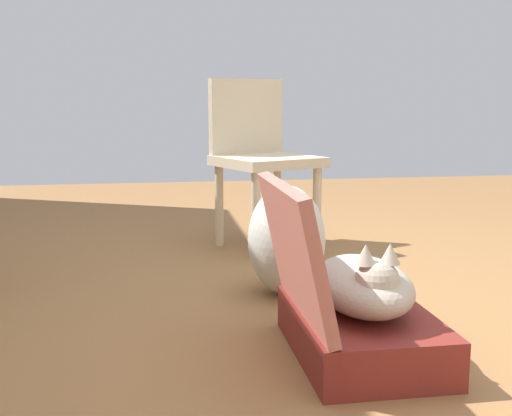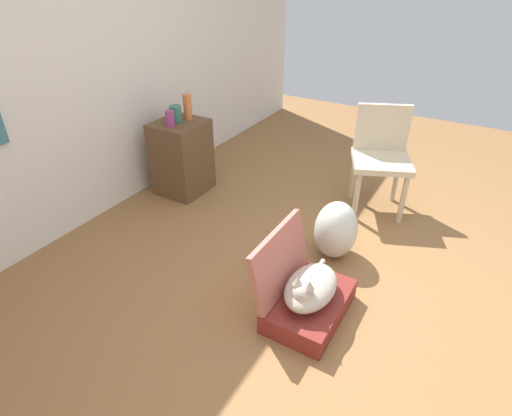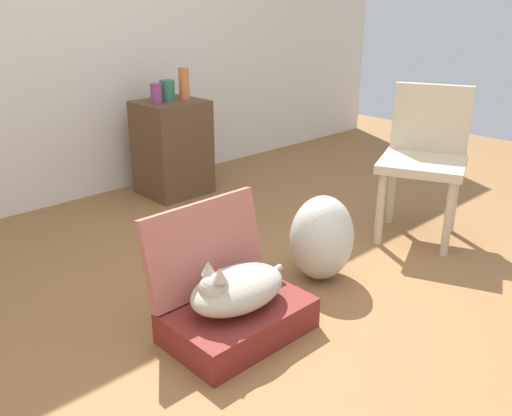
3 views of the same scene
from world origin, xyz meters
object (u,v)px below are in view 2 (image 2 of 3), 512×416
Objects in this scene: cat at (310,287)px; vase_tall at (170,118)px; suitcase_base at (309,306)px; vase_round at (176,114)px; vase_short at (188,107)px; plastic_bag_white at (336,230)px; side_table at (182,157)px; chair at (381,154)px.

vase_tall is (0.77, 1.67, 0.51)m from cat.
suitcase_base is 1.95m from vase_tall.
vase_short is at bearing -22.84° from vase_round.
vase_tall is (0.12, 1.57, 0.52)m from plastic_bag_white.
vase_round reaches higher than side_table.
cat is at bearing -121.03° from vase_short.
cat is 0.66m from plastic_bag_white.
vase_tall is at bearing 65.13° from cat.
suitcase_base is 1.14× the size of cat.
chair is at bearing -72.23° from vase_short.
side_table is at bearing 62.53° from suitcase_base.
vase_tall is 0.95× the size of vase_round.
plastic_bag_white is at bearing 8.10° from cat.
side_table is 0.40m from vase_round.
side_table is at bearing 81.86° from plastic_bag_white.
chair is (1.51, 0.05, 0.26)m from cat.
vase_short is 1.70m from chair.
suitcase_base is 0.67m from plastic_bag_white.
chair is (1.49, 0.05, 0.42)m from suitcase_base.
chair is at bearing 2.08° from suitcase_base.
vase_tall is 0.11m from vase_round.
plastic_bag_white is (0.66, 0.09, -0.01)m from cat.
chair reaches higher than vase_round.
side_table is 3.06× the size of vase_short.
side_table is at bearing 4.36° from vase_tall.
vase_tall is at bearing -175.64° from side_table.
vase_round is at bearing 62.84° from suitcase_base.
vase_round is (-0.11, 0.05, -0.04)m from vase_short.
chair reaches higher than side_table.
side_table is at bearing -90.00° from vase_round.
vase_round is at bearing 177.52° from chair.
vase_round is (0.23, 1.60, 0.52)m from plastic_bag_white.
chair is at bearing -65.56° from vase_tall.
vase_tall is (0.76, 1.67, 0.66)m from suitcase_base.
cat reaches higher than suitcase_base.
vase_short is (0.22, -0.02, 0.04)m from vase_tall.
plastic_bag_white is 1.69m from vase_short.
side_table reaches higher than cat.
cat is at bearing -111.17° from chair.
vase_short is at bearing 58.97° from cat.
vase_round is at bearing 15.75° from vase_tall.
chair reaches higher than suitcase_base.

